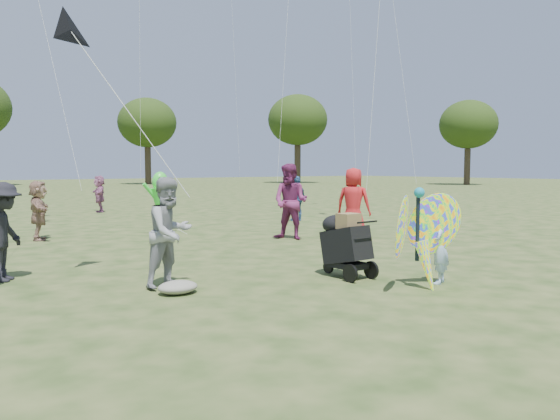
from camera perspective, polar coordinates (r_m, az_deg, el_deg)
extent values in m
plane|color=#51592B|center=(8.83, 6.93, -7.69)|extent=(160.00, 160.00, 0.00)
imported|color=#B2D0FD|center=(9.08, 16.37, -3.81)|extent=(0.50, 0.44, 1.15)
imported|color=gray|center=(8.60, -11.42, -2.30)|extent=(0.98, 0.86, 1.71)
ellipsoid|color=gray|center=(8.25, -10.63, -7.93)|extent=(0.60, 0.49, 0.19)
imported|color=red|center=(14.50, 7.68, 0.76)|extent=(0.97, 1.08, 1.85)
imported|color=black|center=(9.94, -26.87, -2.05)|extent=(1.05, 1.21, 1.62)
imported|color=#345E90|center=(18.84, 1.84, 1.21)|extent=(0.98, 0.65, 1.55)
imported|color=#9B745F|center=(15.15, -23.91, -0.04)|extent=(0.79, 1.48, 1.53)
imported|color=#782859|center=(13.98, 1.12, 0.88)|extent=(1.09, 1.18, 1.95)
imported|color=#A75F8A|center=(23.68, -18.35, 1.61)|extent=(0.77, 1.47, 1.52)
cube|color=black|center=(9.27, 6.94, -3.66)|extent=(0.47, 0.87, 0.71)
cube|color=black|center=(9.32, 6.92, -5.67)|extent=(0.42, 0.69, 0.10)
ellipsoid|color=black|center=(9.41, 5.91, -1.50)|extent=(0.51, 0.45, 0.33)
cylinder|color=black|center=(8.92, 7.35, -6.59)|extent=(0.05, 0.30, 0.30)
cylinder|color=black|center=(9.25, 9.50, -6.21)|extent=(0.05, 0.30, 0.30)
cylinder|color=black|center=(9.66, 5.07, -5.95)|extent=(0.05, 0.22, 0.22)
cylinder|color=black|center=(8.88, 9.10, -1.24)|extent=(0.44, 0.04, 0.03)
cube|color=#967848|center=(9.18, 7.18, -1.16)|extent=(0.34, 0.29, 0.26)
ellipsoid|color=#FF4628|center=(8.29, 12.64, -1.74)|extent=(0.98, 0.71, 1.24)
ellipsoid|color=#FF4628|center=(8.88, 15.84, -1.39)|extent=(0.98, 0.71, 1.24)
cylinder|color=black|center=(8.60, 14.18, -1.88)|extent=(0.06, 0.06, 1.00)
cone|color=#FF4628|center=(8.63, 15.19, -6.07)|extent=(0.36, 0.49, 0.93)
sphere|color=teal|center=(8.55, 14.36, 1.77)|extent=(0.16, 0.16, 0.16)
cone|color=black|center=(9.66, -21.10, 17.14)|extent=(0.89, 0.62, 0.81)
cylinder|color=silver|center=(9.11, -15.39, 9.63)|extent=(1.46, 1.24, 2.65)
cone|color=#36E838|center=(15.42, -12.37, 0.46)|extent=(0.56, 0.56, 0.95)
ellipsoid|color=#36E838|center=(15.39, -12.41, 2.87)|extent=(0.44, 0.39, 0.57)
ellipsoid|color=black|center=(15.19, -12.45, 3.04)|extent=(0.10, 0.05, 0.17)
ellipsoid|color=black|center=(15.26, -11.83, 3.06)|extent=(0.10, 0.05, 0.17)
cylinder|color=#36E838|center=(15.28, -13.42, 1.91)|extent=(0.43, 0.10, 0.49)
cylinder|color=#36E838|center=(15.52, -11.39, 1.98)|extent=(0.43, 0.10, 0.49)
cylinder|color=silver|center=(15.42, -11.01, -1.76)|extent=(0.61, 0.41, 0.41)
cylinder|color=silver|center=(15.57, -23.55, 17.79)|extent=(0.81, 2.93, 8.47)
cylinder|color=#3A2D21|center=(61.13, -13.63, 4.51)|extent=(0.66, 0.67, 3.99)
ellipsoid|color=#2B4214|center=(61.32, -13.71, 8.86)|extent=(6.27, 6.27, 5.33)
cylinder|color=#3A2D21|center=(64.19, 1.84, 4.81)|extent=(0.73, 0.73, 4.41)
ellipsoid|color=#2B4214|center=(64.43, 1.86, 9.39)|extent=(6.93, 6.93, 5.89)
cylinder|color=#3A2D21|center=(60.57, 18.97, 4.29)|extent=(0.63, 0.63, 3.78)
ellipsoid|color=#2B4214|center=(60.73, 19.08, 8.45)|extent=(5.94, 5.94, 5.05)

